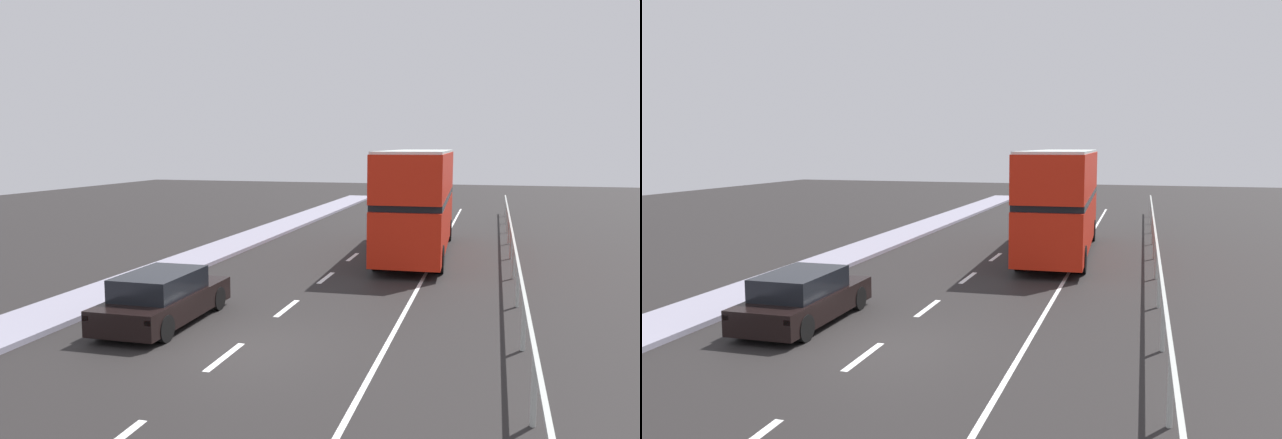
% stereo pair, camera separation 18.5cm
% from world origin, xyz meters
% --- Properties ---
extents(ground_plane, '(75.06, 120.00, 0.10)m').
position_xyz_m(ground_plane, '(0.00, 0.00, -0.05)').
color(ground_plane, black).
extents(near_sidewalk_kerb, '(2.04, 80.00, 0.14)m').
position_xyz_m(near_sidewalk_kerb, '(-5.71, 0.00, 0.07)').
color(near_sidewalk_kerb, gray).
rests_on(near_sidewalk_kerb, ground).
extents(lane_paint_markings, '(3.33, 46.00, 0.01)m').
position_xyz_m(lane_paint_markings, '(2.02, 8.41, 0.00)').
color(lane_paint_markings, silver).
rests_on(lane_paint_markings, ground).
extents(bridge_side_railing, '(0.10, 42.00, 1.22)m').
position_xyz_m(bridge_side_railing, '(6.13, 9.00, 0.99)').
color(bridge_side_railing, '#B1B5AF').
rests_on(bridge_side_railing, ground).
extents(double_decker_bus_red, '(2.81, 10.81, 4.27)m').
position_xyz_m(double_decker_bus_red, '(2.40, 12.96, 2.29)').
color(double_decker_bus_red, red).
rests_on(double_decker_bus_red, ground).
extents(hatchback_car_near, '(1.83, 4.31, 1.33)m').
position_xyz_m(hatchback_car_near, '(-2.54, 1.12, 0.64)').
color(hatchback_car_near, black).
rests_on(hatchback_car_near, ground).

